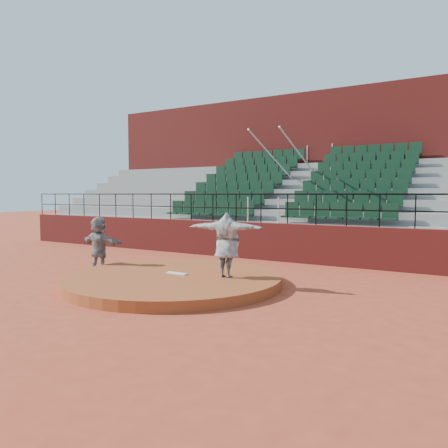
{
  "coord_description": "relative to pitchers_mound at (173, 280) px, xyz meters",
  "views": [
    {
      "loc": [
        6.8,
        -8.73,
        2.32
      ],
      "look_at": [
        0.0,
        2.5,
        1.4
      ],
      "focal_mm": 35.0,
      "sensor_mm": 36.0,
      "label": 1
    }
  ],
  "objects": [
    {
      "name": "wall_railing",
      "position": [
        0.0,
        5.0,
        1.9
      ],
      "size": [
        24.04,
        0.05,
        1.03
      ],
      "color": "black",
      "rests_on": "boundary_wall"
    },
    {
      "name": "fielder",
      "position": [
        -2.96,
        0.28,
        0.7
      ],
      "size": [
        1.53,
        0.5,
        1.64
      ],
      "primitive_type": "imported",
      "rotation": [
        0.0,
        0.0,
        3.13
      ],
      "color": "black",
      "rests_on": "ground"
    },
    {
      "name": "seating_deck",
      "position": [
        0.0,
        8.64,
        1.33
      ],
      "size": [
        24.0,
        5.97,
        4.63
      ],
      "color": "gray",
      "rests_on": "ground"
    },
    {
      "name": "boundary_wall",
      "position": [
        0.0,
        5.0,
        0.53
      ],
      "size": [
        24.0,
        0.3,
        1.3
      ],
      "primitive_type": "cube",
      "color": "maroon",
      "rests_on": "ground"
    },
    {
      "name": "pitcher",
      "position": [
        1.32,
        0.46,
        0.93
      ],
      "size": [
        2.03,
        0.82,
        1.6
      ],
      "primitive_type": "imported",
      "rotation": [
        0.0,
        0.0,
        3.29
      ],
      "color": "black",
      "rests_on": "pitchers_mound"
    },
    {
      "name": "pitchers_mound",
      "position": [
        0.0,
        0.0,
        0.0
      ],
      "size": [
        5.5,
        5.5,
        0.25
      ],
      "primitive_type": "cylinder",
      "color": "#9B4822",
      "rests_on": "ground"
    },
    {
      "name": "press_box_facade",
      "position": [
        0.0,
        12.6,
        3.43
      ],
      "size": [
        24.0,
        3.0,
        7.1
      ],
      "primitive_type": "cube",
      "color": "maroon",
      "rests_on": "ground"
    },
    {
      "name": "pitching_rubber",
      "position": [
        0.0,
        0.15,
        0.14
      ],
      "size": [
        0.6,
        0.15,
        0.03
      ],
      "primitive_type": "cube",
      "color": "white",
      "rests_on": "pitchers_mound"
    },
    {
      "name": "ground",
      "position": [
        0.0,
        0.0,
        -0.12
      ],
      "size": [
        90.0,
        90.0,
        0.0
      ],
      "primitive_type": "plane",
      "color": "#AD4027",
      "rests_on": "ground"
    }
  ]
}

